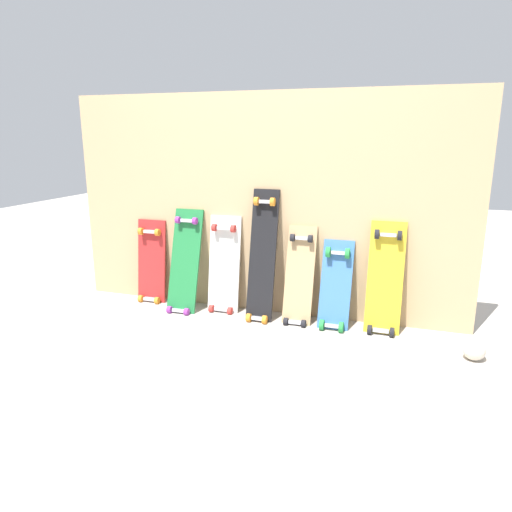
# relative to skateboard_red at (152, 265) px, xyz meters

# --- Properties ---
(ground_plane) EXTENTS (12.00, 12.00, 0.00)m
(ground_plane) POSITION_rel_skateboard_red_xyz_m (0.88, 0.00, -0.29)
(ground_plane) COLOR #B2AAA0
(plywood_wall_panel) EXTENTS (2.93, 0.04, 1.57)m
(plywood_wall_panel) POSITION_rel_skateboard_red_xyz_m (0.88, 0.07, 0.50)
(plywood_wall_panel) COLOR tan
(plywood_wall_panel) RESTS_ON ground
(skateboard_red) EXTENTS (0.23, 0.15, 0.71)m
(skateboard_red) POSITION_rel_skateboard_red_xyz_m (0.00, 0.00, 0.00)
(skateboard_red) COLOR #B22626
(skateboard_red) RESTS_ON ground
(skateboard_green) EXTENTS (0.22, 0.29, 0.82)m
(skateboard_green) POSITION_rel_skateboard_red_xyz_m (0.33, -0.08, 0.05)
(skateboard_green) COLOR #1E7238
(skateboard_green) RESTS_ON ground
(skateboard_white) EXTENTS (0.24, 0.18, 0.78)m
(skateboard_white) POSITION_rel_skateboard_red_xyz_m (0.62, -0.02, 0.03)
(skateboard_white) COLOR silver
(skateboard_white) RESTS_ON ground
(skateboard_black) EXTENTS (0.19, 0.27, 0.98)m
(skateboard_black) POSITION_rel_skateboard_red_xyz_m (0.93, -0.06, 0.13)
(skateboard_black) COLOR black
(skateboard_black) RESTS_ON ground
(skateboard_natural) EXTENTS (0.20, 0.25, 0.74)m
(skateboard_natural) POSITION_rel_skateboard_red_xyz_m (1.19, -0.06, 0.01)
(skateboard_natural) COLOR tan
(skateboard_natural) RESTS_ON ground
(skateboard_blue) EXTENTS (0.21, 0.26, 0.65)m
(skateboard_blue) POSITION_rel_skateboard_red_xyz_m (1.45, -0.06, -0.03)
(skateboard_blue) COLOR #386BAD
(skateboard_blue) RESTS_ON ground
(skateboard_yellow) EXTENTS (0.23, 0.23, 0.80)m
(skateboard_yellow) POSITION_rel_skateboard_red_xyz_m (1.77, -0.04, 0.05)
(skateboard_yellow) COLOR gold
(skateboard_yellow) RESTS_ON ground
(rubber_ball) EXTENTS (0.13, 0.13, 0.13)m
(rubber_ball) POSITION_rel_skateboard_red_xyz_m (2.31, -0.33, -0.22)
(rubber_ball) COLOR beige
(rubber_ball) RESTS_ON ground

